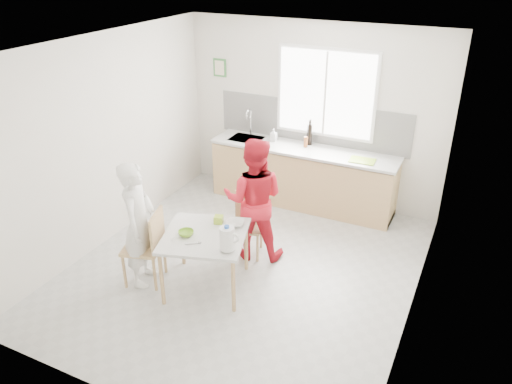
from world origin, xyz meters
The scene contains 21 objects.
ground centered at (0.00, 0.00, 0.00)m, with size 4.50×4.50×0.00m, color #B7B7B2.
room_shell centered at (0.00, 0.00, 1.64)m, with size 4.50×4.50×4.50m.
window centered at (0.20, 2.23, 1.70)m, with size 1.50×0.06×1.30m.
backsplash centered at (0.00, 2.24, 1.23)m, with size 3.00×0.02×0.65m, color white.
picture_frame centered at (-1.55, 2.23, 1.90)m, with size 0.22×0.03×0.28m.
kitchen_counter centered at (0.00, 1.95, 0.42)m, with size 2.84×0.64×1.37m.
dining_table centered at (-0.24, -0.50, 0.63)m, with size 1.14×1.14×0.70m.
chair_left centered at (-0.89, -0.70, 0.51)m, with size 0.53×0.53×0.93m.
chair_far centered at (-0.14, 0.38, 0.45)m, with size 0.47×0.47×0.82m.
person_white centered at (-0.98, -0.72, 0.76)m, with size 0.56×0.36×1.52m, color white.
person_red centered at (-0.04, 0.35, 0.80)m, with size 0.77×0.60×1.59m, color red.
bowl_green centered at (-0.42, -0.61, 0.73)m, with size 0.18×0.18×0.06m, color #7EB82A.
bowl_white centered at (-0.03, -0.18, 0.73)m, with size 0.21×0.21×0.05m, color silver.
milk_jug centered at (0.15, -0.68, 0.85)m, with size 0.22×0.16×0.28m.
green_box centered at (-0.23, -0.21, 0.75)m, with size 0.10×0.10×0.09m, color #9CC22C.
spoon centered at (-0.26, -0.74, 0.71)m, with size 0.01×0.01×0.16m, color #A5A5AA.
cutting_board centered at (0.91, 1.84, 0.93)m, with size 0.35×0.25×0.01m, color #97C52D.
wine_bottle_a centered at (0.03, 2.11, 1.08)m, with size 0.07×0.07×0.32m, color black.
wine_bottle_b centered at (0.01, 2.13, 1.07)m, with size 0.07×0.07×0.30m, color black.
jar_amber centered at (0.01, 2.00, 1.00)m, with size 0.06×0.06×0.16m, color #954D20.
soap_bottle centered at (-0.53, 2.04, 1.02)m, with size 0.09×0.09×0.19m, color #999999.
Camera 1 is at (2.36, -4.58, 3.62)m, focal length 35.00 mm.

